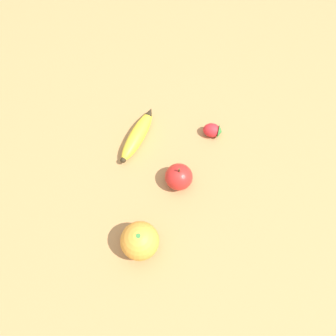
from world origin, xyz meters
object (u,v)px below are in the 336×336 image
banana (138,135)px  apple (179,177)px  orange (140,241)px  strawberry (213,130)px

banana → apple: size_ratio=2.41×
orange → strawberry: orange is taller
banana → strawberry: banana is taller
banana → orange: (-0.28, -0.08, 0.02)m
banana → strawberry: 0.20m
orange → strawberry: 0.36m
orange → apple: 0.18m
banana → orange: size_ratio=2.07×
orange → apple: size_ratio=1.16×
banana → orange: 0.29m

